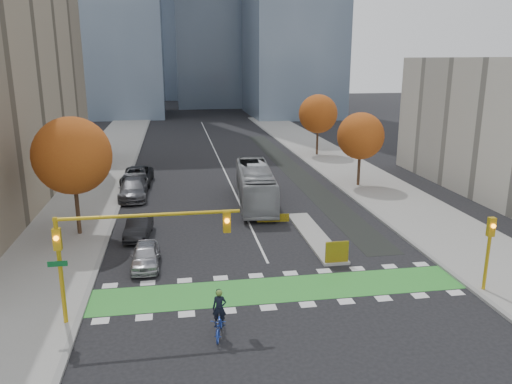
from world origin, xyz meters
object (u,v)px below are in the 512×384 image
object	(u,v)px
traffic_signal_west	(118,239)
cyclist	(220,321)
tree_east_far	(318,114)
parked_car_b	(139,227)
tree_west	(72,156)
tree_east_near	(361,136)
bus	(255,185)
hazard_board	(337,252)
parked_car_a	(146,255)
parked_car_c	(133,189)
parked_car_d	(137,176)
traffic_signal_east	(489,243)

from	to	relation	value
traffic_signal_west	cyclist	size ratio (longest dim) A/B	3.85
tree_east_far	parked_car_b	world-z (taller)	tree_east_far
traffic_signal_west	parked_car_b	world-z (taller)	traffic_signal_west
cyclist	tree_west	bearing A→B (deg)	131.68
tree_east_far	parked_car_b	distance (m)	34.16
tree_east_near	bus	distance (m)	11.95
hazard_board	parked_car_a	size ratio (longest dim) A/B	0.35
tree_east_far	parked_car_c	xyz separation A→B (m)	(-21.50, -16.80, -4.40)
parked_car_b	parked_car_d	size ratio (longest dim) A/B	0.71
traffic_signal_east	parked_car_b	size ratio (longest dim) A/B	0.96
tree_west	parked_car_d	size ratio (longest dim) A/B	1.38
traffic_signal_west	parked_car_c	world-z (taller)	traffic_signal_west
tree_east_far	traffic_signal_east	xyz separation A→B (m)	(-2.00, -38.51, -2.51)
tree_east_far	parked_car_a	size ratio (longest dim) A/B	1.90
hazard_board	traffic_signal_west	world-z (taller)	traffic_signal_west
tree_east_near	traffic_signal_west	xyz separation A→B (m)	(-19.93, -22.51, -0.83)
traffic_signal_west	parked_car_a	size ratio (longest dim) A/B	2.12
tree_east_near	bus	xyz separation A→B (m)	(-10.69, -4.23, -3.27)
bus	parked_car_a	distance (m)	14.75
bus	parked_car_b	size ratio (longest dim) A/B	2.68
traffic_signal_west	bus	distance (m)	20.63
tree_east_far	traffic_signal_east	size ratio (longest dim) A/B	1.87
tree_east_far	parked_car_c	distance (m)	27.63
hazard_board	cyclist	world-z (taller)	cyclist
parked_car_b	cyclist	bearing A→B (deg)	-66.85
tree_west	tree_east_far	distance (m)	35.73
cyclist	traffic_signal_east	bearing A→B (deg)	20.02
traffic_signal_west	tree_east_near	bearing A→B (deg)	48.48
hazard_board	parked_car_c	world-z (taller)	parked_car_c
tree_east_near	parked_car_a	bearing A→B (deg)	-139.74
traffic_signal_west	cyclist	xyz separation A→B (m)	(4.34, -2.06, -3.30)
traffic_signal_west	bus	bearing A→B (deg)	63.20
tree_west	parked_car_c	xyz separation A→B (m)	(3.00, 9.20, -4.77)
hazard_board	traffic_signal_west	xyz separation A→B (m)	(-11.93, -4.71, 3.23)
tree_east_far	traffic_signal_west	size ratio (longest dim) A/B	0.90
tree_west	parked_car_c	world-z (taller)	tree_west
tree_east_far	parked_car_c	bearing A→B (deg)	-142.00
tree_west	parked_car_b	xyz separation A→B (m)	(4.08, -1.01, -4.91)
tree_east_far	bus	size ratio (longest dim) A/B	0.67
tree_east_far	bus	xyz separation A→B (m)	(-11.19, -20.23, -3.64)
bus	parked_car_a	bearing A→B (deg)	-120.65
hazard_board	parked_car_b	bearing A→B (deg)	150.33
tree_east_far	bus	bearing A→B (deg)	-118.96
parked_car_a	parked_car_b	bearing A→B (deg)	98.61
cyclist	parked_car_d	size ratio (longest dim) A/B	0.37
hazard_board	tree_east_near	size ratio (longest dim) A/B	0.20
hazard_board	parked_car_d	bearing A→B (deg)	120.57
parked_car_d	tree_east_near	bearing A→B (deg)	-8.34
bus	parked_car_c	bearing A→B (deg)	166.18
cyclist	bus	xyz separation A→B (m)	(4.90, 20.35, 0.86)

